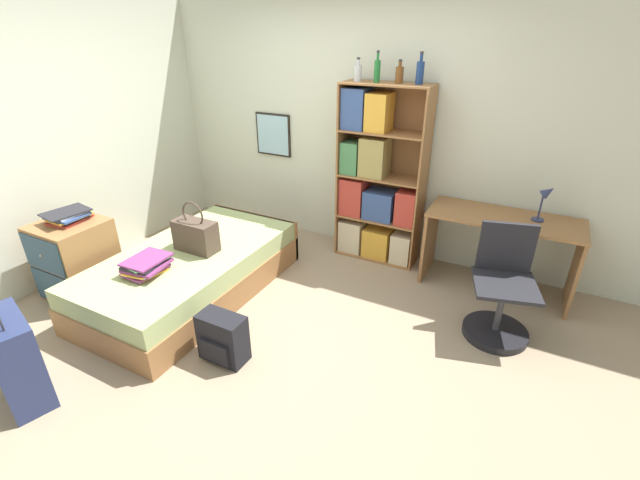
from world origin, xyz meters
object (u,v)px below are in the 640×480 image
(bottle_clear, at_px, (399,74))
(waste_bin, at_px, (506,283))
(handbag, at_px, (196,235))
(bottle_green, at_px, (358,72))
(bed, at_px, (193,272))
(suitcase, at_px, (15,360))
(bookcase, at_px, (375,186))
(desk_lamp, at_px, (546,197))
(desk_chair, at_px, (500,302))
(book_stack_on_bed, at_px, (146,265))
(dresser, at_px, (76,259))
(desk, at_px, (501,238))
(magazine_pile_on_dresser, at_px, (68,216))
(bottle_brown, at_px, (377,70))
(bottle_blue, at_px, (420,72))
(backpack, at_px, (223,338))

(bottle_clear, xyz_separation_m, waste_bin, (1.24, -0.17, -1.76))
(handbag, height_order, bottle_green, bottle_green)
(bed, bearing_deg, suitcase, -93.99)
(bookcase, bearing_deg, desk_lamp, -1.82)
(bottle_green, distance_m, desk_chair, 2.40)
(book_stack_on_bed, relative_size, bottle_green, 1.87)
(bottle_green, height_order, desk_lamp, bottle_green)
(waste_bin, bearing_deg, bottle_green, 175.41)
(dresser, height_order, waste_bin, dresser)
(book_stack_on_bed, distance_m, suitcase, 1.08)
(desk, bearing_deg, bookcase, 175.83)
(magazine_pile_on_dresser, height_order, desk, magazine_pile_on_dresser)
(book_stack_on_bed, xyz_separation_m, bottle_brown, (1.19, 1.93, 1.40))
(desk, bearing_deg, waste_bin, -23.92)
(magazine_pile_on_dresser, xyz_separation_m, bottle_blue, (2.49, 1.94, 1.14))
(bottle_brown, bearing_deg, magazine_pile_on_dresser, -137.51)
(bookcase, relative_size, bottle_clear, 8.98)
(suitcase, bearing_deg, desk_lamp, 45.82)
(backpack, bearing_deg, magazine_pile_on_dresser, 175.07)
(book_stack_on_bed, distance_m, bookcase, 2.31)
(bed, xyz_separation_m, bottle_clear, (1.36, 1.50, 1.66))
(suitcase, relative_size, bottle_brown, 2.82)
(bottle_brown, xyz_separation_m, desk_lamp, (1.60, -0.04, -0.94))
(handbag, distance_m, book_stack_on_bed, 0.51)
(desk_chair, bearing_deg, desk, 99.64)
(bed, height_order, waste_bin, bed)
(bottle_blue, bearing_deg, suitcase, -118.79)
(bottle_brown, height_order, desk_lamp, bottle_brown)
(handbag, xyz_separation_m, desk, (2.43, 1.34, -0.06))
(bookcase, bearing_deg, waste_bin, -6.04)
(book_stack_on_bed, height_order, magazine_pile_on_dresser, magazine_pile_on_dresser)
(desk_chair, bearing_deg, book_stack_on_bed, -156.58)
(waste_bin, bearing_deg, dresser, -152.61)
(bottle_blue, height_order, waste_bin, bottle_blue)
(bookcase, distance_m, desk, 1.31)
(handbag, bearing_deg, book_stack_on_bed, -100.02)
(desk, bearing_deg, backpack, -129.61)
(bookcase, bearing_deg, desk_chair, -29.57)
(bottle_green, bearing_deg, bottle_clear, 6.19)
(suitcase, relative_size, backpack, 2.01)
(bottle_clear, bearing_deg, magazine_pile_on_dresser, -139.70)
(bookcase, bearing_deg, handbag, -128.64)
(handbag, height_order, backpack, handbag)
(bottle_blue, bearing_deg, book_stack_on_bed, -129.14)
(bottle_green, xyz_separation_m, desk_lamp, (1.79, -0.03, -0.92))
(bottle_brown, xyz_separation_m, backpack, (-0.32, -2.07, -1.72))
(bottle_clear, xyz_separation_m, desk_lamp, (1.40, -0.07, -0.92))
(suitcase, distance_m, desk_chair, 3.49)
(suitcase, xyz_separation_m, dresser, (-0.82, 1.02, 0.04))
(magazine_pile_on_dresser, distance_m, desk_chair, 3.75)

